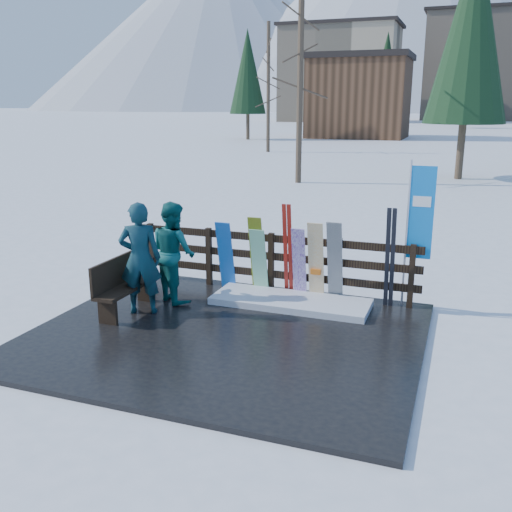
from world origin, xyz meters
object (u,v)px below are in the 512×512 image
at_px(snowboard_0, 226,256).
at_px(rental_flag, 418,218).
at_px(snowboard_3, 299,263).
at_px(snowboard_4, 335,262).
at_px(snowboard_5, 316,262).
at_px(person_back, 174,252).
at_px(bench, 123,283).
at_px(person_front, 140,258).
at_px(snowboard_2, 257,255).
at_px(snowboard_1, 259,261).

relative_size(snowboard_0, rental_flag, 0.54).
distance_m(snowboard_3, snowboard_4, 0.67).
xyz_separation_m(snowboard_4, snowboard_5, (-0.35, -0.00, -0.02)).
xyz_separation_m(snowboard_3, person_back, (-2.12, -0.85, 0.24)).
height_order(bench, snowboard_3, snowboard_3).
bearing_deg(snowboard_4, person_front, -151.69).
xyz_separation_m(snowboard_2, person_back, (-1.30, -0.85, 0.16)).
bearing_deg(snowboard_1, snowboard_3, -0.00).
bearing_deg(snowboard_0, rental_flag, 4.45).
relative_size(bench, person_back, 0.82).
height_order(snowboard_0, person_back, person_back).
bearing_deg(snowboard_3, bench, -147.36).
distance_m(snowboard_1, snowboard_3, 0.78).
height_order(snowboard_0, person_front, person_front).
distance_m(snowboard_1, rental_flag, 2.97).
height_order(person_front, person_back, person_front).
height_order(bench, snowboard_5, snowboard_5).
bearing_deg(person_front, person_back, -129.66).
distance_m(snowboard_2, snowboard_5, 1.14).
distance_m(snowboard_2, snowboard_4, 1.48).
distance_m(snowboard_0, snowboard_2, 0.64).
relative_size(person_front, person_back, 1.06).
distance_m(bench, snowboard_3, 3.16).
height_order(bench, snowboard_2, snowboard_2).
xyz_separation_m(person_front, person_back, (0.22, 0.77, -0.05)).
xyz_separation_m(bench, snowboard_2, (1.83, 1.70, 0.24)).
bearing_deg(bench, person_front, 14.70).
height_order(snowboard_1, person_front, person_front).
bearing_deg(snowboard_2, snowboard_1, 0.00).
bearing_deg(snowboard_2, snowboard_4, 0.00).
bearing_deg(rental_flag, snowboard_3, -172.36).
bearing_deg(bench, snowboard_0, 54.86).
bearing_deg(person_back, snowboard_3, -124.27).
bearing_deg(person_front, snowboard_4, -175.05).
bearing_deg(snowboard_0, person_back, -127.80).
relative_size(snowboard_1, snowboard_3, 0.95).
distance_m(snowboard_4, rental_flag, 1.61).
distance_m(snowboard_2, person_front, 2.23).
height_order(rental_flag, person_back, rental_flag).
height_order(snowboard_2, person_front, person_front).
bearing_deg(bench, snowboard_5, 29.80).
xyz_separation_m(bench, person_back, (0.54, 0.85, 0.40)).
bearing_deg(snowboard_0, snowboard_2, 0.00).
height_order(snowboard_2, snowboard_3, snowboard_2).
bearing_deg(snowboard_5, bench, -150.20).
xyz_separation_m(snowboard_0, snowboard_5, (1.77, 0.00, 0.06)).
distance_m(bench, person_back, 1.08).
distance_m(snowboard_2, person_back, 1.56).
relative_size(snowboard_4, person_front, 0.81).
bearing_deg(bench, snowboard_1, 42.17).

